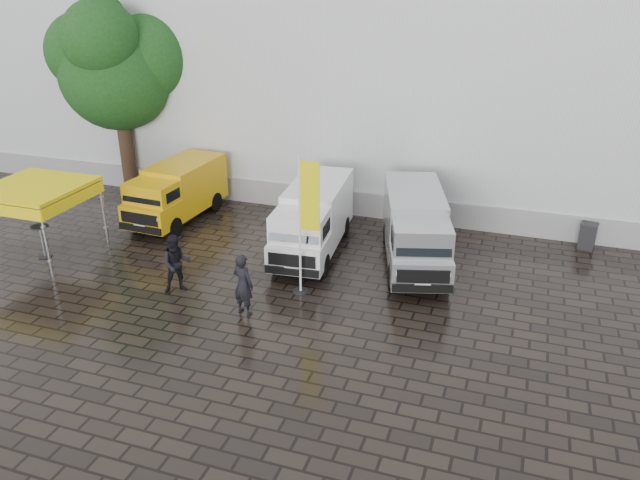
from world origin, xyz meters
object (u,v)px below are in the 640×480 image
object	(u,v)px
van_yellow	(177,194)
van_white	(313,221)
van_silver	(415,231)
person_front	(243,284)
flagpole	(305,220)
wheelie_bin	(588,236)
canopy_tent	(34,190)
person_tent	(177,264)
cocktail_table	(42,242)

from	to	relation	value
van_yellow	van_white	world-z (taller)	van_white
van_silver	person_front	distance (m)	6.37
van_yellow	van_white	bearing A→B (deg)	-7.53
van_silver	van_yellow	bearing A→B (deg)	158.32
flagpole	person_front	bearing A→B (deg)	-125.90
van_white	van_silver	distance (m)	3.60
van_silver	wheelie_bin	size ratio (longest dim) A/B	5.88
van_silver	canopy_tent	world-z (taller)	canopy_tent
van_silver	canopy_tent	bearing A→B (deg)	179.30
wheelie_bin	person_tent	world-z (taller)	person_tent
flagpole	cocktail_table	world-z (taller)	flagpole
canopy_tent	cocktail_table	xyz separation A→B (m)	(0.12, -0.21, -1.82)
van_white	flagpole	distance (m)	3.31
van_yellow	wheelie_bin	world-z (taller)	van_yellow
van_white	person_front	xyz separation A→B (m)	(-0.49, -4.72, -0.23)
van_silver	flagpole	world-z (taller)	flagpole
van_white	canopy_tent	xyz separation A→B (m)	(-8.93, -3.24, 1.22)
flagpole	van_white	bearing A→B (deg)	105.18
canopy_tent	person_tent	distance (m)	6.14
flagpole	canopy_tent	bearing A→B (deg)	-178.23
van_silver	cocktail_table	bearing A→B (deg)	-179.67
flagpole	person_tent	xyz separation A→B (m)	(-3.83, -1.19, -1.51)
van_white	cocktail_table	xyz separation A→B (m)	(-8.81, -3.45, -0.59)
wheelie_bin	van_yellow	bearing A→B (deg)	-160.27
van_silver	canopy_tent	xyz separation A→B (m)	(-12.52, -3.41, 1.19)
canopy_tent	flagpole	size ratio (longest dim) A/B	0.71
van_white	canopy_tent	bearing A→B (deg)	-165.23
van_yellow	person_tent	xyz separation A→B (m)	(3.12, -5.28, -0.17)
van_silver	person_tent	size ratio (longest dim) A/B	2.96
person_tent	van_white	bearing A→B (deg)	18.38
van_white	wheelie_bin	xyz separation A→B (m)	(9.28, 3.50, -0.70)
van_yellow	person_front	size ratio (longest dim) A/B	2.53
van_yellow	van_silver	size ratio (longest dim) A/B	0.86
wheelie_bin	person_tent	xyz separation A→B (m)	(-12.31, -7.63, 0.47)
flagpole	person_front	world-z (taller)	flagpole
van_yellow	van_silver	xyz separation A→B (m)	(9.74, -0.98, 0.10)
flagpole	cocktail_table	bearing A→B (deg)	-176.97
van_white	van_silver	size ratio (longest dim) A/B	0.97
van_yellow	canopy_tent	size ratio (longest dim) A/B	1.53
canopy_tent	cocktail_table	bearing A→B (deg)	-59.63
wheelie_bin	flagpole	bearing A→B (deg)	-131.74
flagpole	van_silver	bearing A→B (deg)	48.07
van_white	wheelie_bin	bearing A→B (deg)	15.46
canopy_tent	person_tent	bearing A→B (deg)	-8.57
van_yellow	van_silver	bearing A→B (deg)	-2.72
cocktail_table	wheelie_bin	xyz separation A→B (m)	(18.09, 6.95, -0.11)
flagpole	person_tent	size ratio (longest dim) A/B	2.36
van_yellow	person_front	bearing A→B (deg)	-43.02
van_silver	person_tent	bearing A→B (deg)	-162.94
person_tent	canopy_tent	bearing A→B (deg)	136.06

